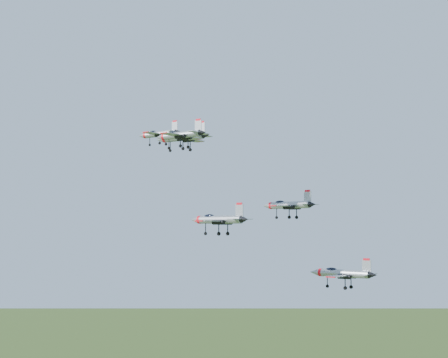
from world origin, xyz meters
The scene contains 6 objects.
jet_lead centered at (-26.31, 11.99, 153.18)m, with size 13.09×10.87×3.50m.
jet_left_high centered at (-7.62, 0.09, 149.33)m, with size 13.52×11.23×3.61m.
jet_right_high centered at (6.13, -14.93, 146.80)m, with size 11.08×9.15×2.96m.
jet_left_low centered at (15.54, 3.72, 135.22)m, with size 12.14×10.04×3.25m.
jet_right_low centered at (14.86, -15.22, 132.43)m, with size 12.05×9.90×3.23m.
jet_trail centered at (28.07, 0.54, 123.69)m, with size 12.08×9.96×3.23m.
Camera 1 is at (78.58, -90.90, 131.33)m, focal length 50.00 mm.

